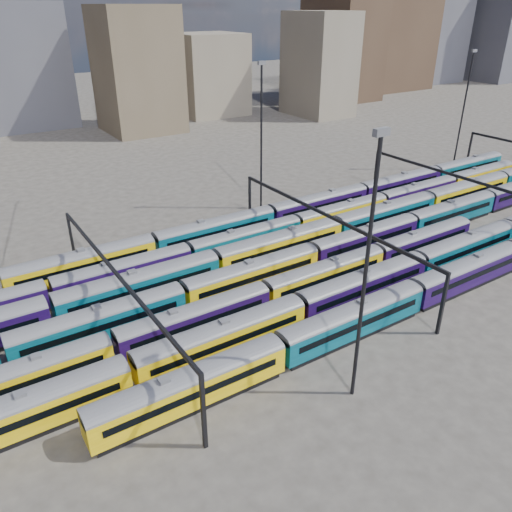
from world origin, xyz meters
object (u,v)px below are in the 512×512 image
rake_0 (467,270)px  mast_2 (366,267)px  rake_1 (363,283)px  rake_2 (195,316)px

rake_0 → mast_2: mast_2 is taller
rake_0 → rake_1: rake_1 is taller
rake_0 → rake_1: size_ratio=0.71×
rake_2 → mast_2: mast_2 is taller
rake_1 → mast_2: mast_2 is taller
rake_2 → mast_2: (8.24, -17.00, 11.52)m
rake_0 → rake_1: 14.63m
rake_1 → rake_2: size_ratio=1.50×
rake_0 → mast_2: 29.68m
rake_0 → rake_1: (-13.75, 5.00, 0.02)m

